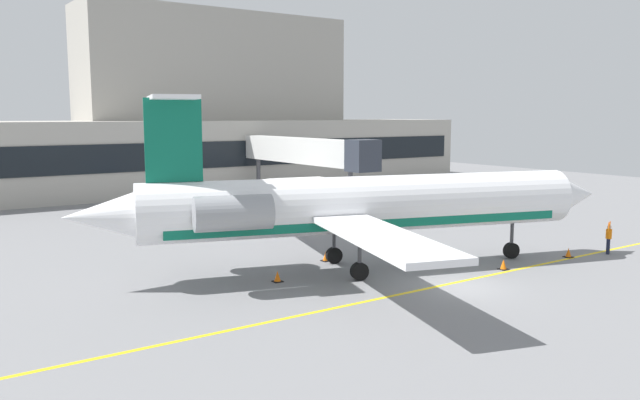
{
  "coord_description": "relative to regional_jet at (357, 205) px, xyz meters",
  "views": [
    {
      "loc": [
        -22.77,
        -20.68,
        8.17
      ],
      "look_at": [
        -0.49,
        11.29,
        3.0
      ],
      "focal_mm": 36.07,
      "sensor_mm": 36.0,
      "label": 1
    }
  ],
  "objects": [
    {
      "name": "safety_cone_bravo",
      "position": [
        -0.08,
        2.73,
        -3.25
      ],
      "size": [
        0.47,
        0.47,
        0.55
      ],
      "color": "orange",
      "rests_on": "ground"
    },
    {
      "name": "ground",
      "position": [
        2.18,
        -5.45,
        -3.54
      ],
      "size": [
        120.0,
        120.0,
        0.11
      ],
      "color": "slate"
    },
    {
      "name": "terminal_building",
      "position": [
        10.97,
        41.6,
        3.74
      ],
      "size": [
        66.43,
        13.35,
        19.87
      ],
      "color": "#ADA89E",
      "rests_on": "ground"
    },
    {
      "name": "safety_cone_alpha",
      "position": [
        6.52,
        -4.31,
        -3.25
      ],
      "size": [
        0.47,
        0.47,
        0.55
      ],
      "color": "orange",
      "rests_on": "ground"
    },
    {
      "name": "regional_jet",
      "position": [
        0.0,
        0.0,
        0.0
      ],
      "size": [
        28.95,
        23.48,
        9.06
      ],
      "color": "white",
      "rests_on": "ground"
    },
    {
      "name": "fuel_tank",
      "position": [
        9.81,
        21.42,
        -1.99
      ],
      "size": [
        7.19,
        3.21,
        2.7
      ],
      "color": "white",
      "rests_on": "ground"
    },
    {
      "name": "safety_cone_charlie",
      "position": [
        11.99,
        -4.51,
        -3.25
      ],
      "size": [
        0.47,
        0.47,
        0.55
      ],
      "color": "orange",
      "rests_on": "ground"
    },
    {
      "name": "safety_cone_delta",
      "position": [
        -4.66,
        0.4,
        -3.25
      ],
      "size": [
        0.47,
        0.47,
        0.55
      ],
      "color": "orange",
      "rests_on": "ground"
    },
    {
      "name": "marshaller",
      "position": [
        14.73,
        -5.29,
        -2.52
      ],
      "size": [
        0.8,
        0.4,
        1.93
      ],
      "color": "#191E33",
      "rests_on": "ground"
    },
    {
      "name": "jet_bridge_west",
      "position": [
        12.72,
        23.75,
        1.27
      ],
      "size": [
        2.4,
        20.11,
        6.14
      ],
      "color": "silver",
      "rests_on": "ground"
    },
    {
      "name": "baggage_tug",
      "position": [
        20.31,
        7.03,
        -2.58
      ],
      "size": [
        3.33,
        3.24,
        2.03
      ],
      "color": "#1E4CB2",
      "rests_on": "ground"
    },
    {
      "name": "pushback_tractor",
      "position": [
        3.02,
        16.75,
        -2.51
      ],
      "size": [
        4.0,
        1.75,
        2.2
      ],
      "color": "#1E4CB2",
      "rests_on": "ground"
    }
  ]
}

